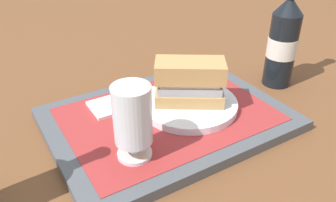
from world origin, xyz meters
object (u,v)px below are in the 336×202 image
(plate, at_px, (190,105))
(sandwich, at_px, (189,82))
(beer_glass, at_px, (133,120))
(second_bottle, at_px, (283,41))

(plate, xyz_separation_m, sandwich, (0.00, -0.00, 0.05))
(sandwich, bearing_deg, plate, 180.00)
(sandwich, height_order, beer_glass, beer_glass)
(plate, relative_size, second_bottle, 0.71)
(plate, height_order, beer_glass, beer_glass)
(sandwich, bearing_deg, beer_glass, 58.89)
(plate, bearing_deg, beer_glass, 25.10)
(beer_glass, distance_m, second_bottle, 0.42)
(second_bottle, bearing_deg, beer_glass, 11.92)
(second_bottle, bearing_deg, sandwich, 2.62)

